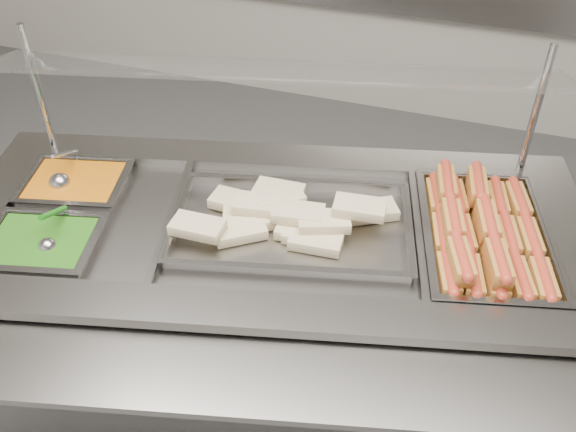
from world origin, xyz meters
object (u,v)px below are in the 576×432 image
(steam_counter, at_px, (273,323))
(sneeze_guard, at_px, (277,74))
(serving_spoon, at_px, (49,241))
(pan_wraps, at_px, (291,229))
(pan_hotdogs, at_px, (484,243))
(ladle, at_px, (60,181))

(steam_counter, distance_m, sneeze_guard, 0.77)
(serving_spoon, bearing_deg, pan_wraps, 26.28)
(pan_hotdogs, bearing_deg, ladle, -171.93)
(pan_wraps, relative_size, serving_spoon, 4.20)
(ladle, distance_m, serving_spoon, 0.26)
(pan_hotdogs, bearing_deg, sneeze_guard, 174.48)
(pan_hotdogs, relative_size, ladle, 3.17)
(pan_wraps, distance_m, serving_spoon, 0.63)
(sneeze_guard, relative_size, serving_spoon, 9.30)
(steam_counter, xyz_separation_m, ladle, (-0.63, -0.03, 0.42))
(steam_counter, distance_m, pan_wraps, 0.39)
(pan_wraps, xyz_separation_m, ladle, (-0.69, -0.05, 0.03))
(ladle, bearing_deg, steam_counter, 2.96)
(pan_hotdogs, height_order, pan_wraps, same)
(serving_spoon, bearing_deg, pan_hotdogs, 20.65)
(pan_hotdogs, bearing_deg, steam_counter, -166.24)
(pan_hotdogs, height_order, ladle, ladle)
(steam_counter, relative_size, ladle, 10.42)
(ladle, xyz_separation_m, serving_spoon, (0.12, -0.23, 0.00))
(sneeze_guard, height_order, ladle, sneeze_guard)
(pan_hotdogs, bearing_deg, serving_spoon, -159.35)
(sneeze_guard, relative_size, pan_wraps, 2.21)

